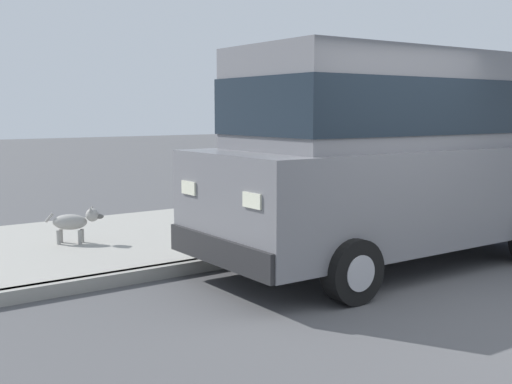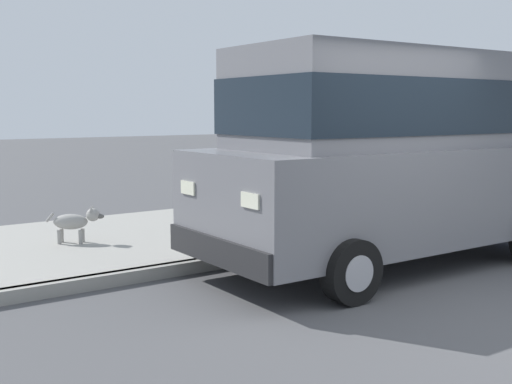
% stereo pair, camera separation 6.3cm
% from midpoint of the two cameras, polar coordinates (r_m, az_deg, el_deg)
% --- Properties ---
extents(ground_plane, '(80.00, 80.00, 0.00)m').
position_cam_midpoint_polar(ground_plane, '(6.11, 21.39, -10.87)').
color(ground_plane, '#4C4C4F').
extents(curb, '(0.16, 64.00, 0.14)m').
position_cam_midpoint_polar(curb, '(8.18, 2.12, -5.31)').
color(curb, gray).
rests_on(curb, ground).
extents(sidewalk, '(3.60, 64.00, 0.14)m').
position_cam_midpoint_polar(sidewalk, '(9.63, -4.54, -3.42)').
color(sidewalk, '#99968E').
rests_on(sidewalk, ground).
extents(car_grey_van, '(2.21, 4.94, 2.52)m').
position_cam_midpoint_polar(car_grey_van, '(7.80, 11.62, 3.77)').
color(car_grey_van, slate).
rests_on(car_grey_van, ground).
extents(dog_grey, '(0.48, 0.65, 0.49)m').
position_cam_midpoint_polar(dog_grey, '(8.62, -15.95, -2.51)').
color(dog_grey, '#999691').
rests_on(dog_grey, sidewalk).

